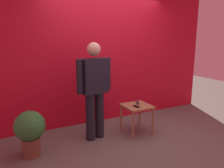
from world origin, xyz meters
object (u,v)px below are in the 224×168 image
(cell_phone, at_px, (136,106))
(potted_plant, at_px, (30,130))
(standing_person, at_px, (94,86))
(side_table, at_px, (137,110))
(tv_remote, at_px, (138,103))

(cell_phone, bearing_deg, potted_plant, 175.32)
(cell_phone, height_order, potted_plant, potted_plant)
(standing_person, relative_size, cell_phone, 11.41)
(standing_person, height_order, cell_phone, standing_person)
(side_table, xyz_separation_m, cell_phone, (-0.06, -0.07, 0.09))
(cell_phone, relative_size, potted_plant, 0.21)
(potted_plant, bearing_deg, tv_remote, 1.71)
(cell_phone, distance_m, potted_plant, 1.77)
(side_table, height_order, potted_plant, potted_plant)
(tv_remote, xyz_separation_m, potted_plant, (-1.89, -0.06, -0.13))
(cell_phone, xyz_separation_m, tv_remote, (0.13, 0.15, 0.01))
(tv_remote, distance_m, potted_plant, 1.90)
(standing_person, relative_size, tv_remote, 9.66)
(side_table, distance_m, potted_plant, 1.82)
(standing_person, xyz_separation_m, tv_remote, (0.83, -0.06, -0.38))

